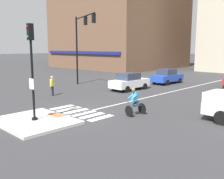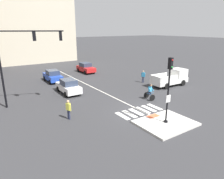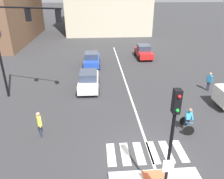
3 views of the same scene
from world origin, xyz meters
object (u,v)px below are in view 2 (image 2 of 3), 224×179
object	(u,v)px
car_white_westbound_far	(68,86)
car_red_eastbound_distant	(86,68)
signal_pole	(169,85)
cyclist	(150,92)
pedestrian_waiting_far_side	(143,76)
car_blue_westbound_distant	(53,76)
pedestrian_at_curb_left	(68,108)
traffic_light_mast	(19,54)
pickup_truck_white_cross_right	(172,78)

from	to	relation	value
car_white_westbound_far	car_red_eastbound_distant	bearing A→B (deg)	53.47
signal_pole	cyclist	bearing A→B (deg)	58.94
car_red_eastbound_distant	pedestrian_waiting_far_side	world-z (taller)	pedestrian_waiting_far_side
cyclist	car_red_eastbound_distant	bearing A→B (deg)	87.82
car_blue_westbound_distant	pedestrian_at_curb_left	size ratio (longest dim) A/B	2.47
traffic_light_mast	cyclist	xyz separation A→B (m)	(11.24, -5.20, -4.14)
cyclist	pedestrian_waiting_far_side	bearing A→B (deg)	53.82
signal_pole	cyclist	size ratio (longest dim) A/B	3.01
traffic_light_mast	pedestrian_at_curb_left	world-z (taller)	traffic_light_mast
car_blue_westbound_distant	pedestrian_waiting_far_side	size ratio (longest dim) A/B	2.47
pedestrian_at_curb_left	car_red_eastbound_distant	bearing A→B (deg)	59.10
pickup_truck_white_cross_right	pedestrian_waiting_far_side	bearing A→B (deg)	125.02
signal_pole	car_red_eastbound_distant	xyz separation A→B (m)	(3.56, 20.96, -2.38)
traffic_light_mast	car_white_westbound_far	distance (m)	6.75
signal_pole	pedestrian_at_curb_left	world-z (taller)	signal_pole
pickup_truck_white_cross_right	car_white_westbound_far	bearing A→B (deg)	161.11
pickup_truck_white_cross_right	pedestrian_waiting_far_side	world-z (taller)	pickup_truck_white_cross_right
car_red_eastbound_distant	pickup_truck_white_cross_right	distance (m)	14.68
car_red_eastbound_distant	pedestrian_waiting_far_side	distance (m)	10.97
traffic_light_mast	pickup_truck_white_cross_right	distance (m)	18.24
car_white_westbound_far	car_blue_westbound_distant	bearing A→B (deg)	87.99
pedestrian_at_curb_left	cyclist	bearing A→B (deg)	-0.67
cyclist	car_blue_westbound_distant	bearing A→B (deg)	114.55
car_red_eastbound_distant	cyclist	size ratio (longest dim) A/B	2.44
car_blue_westbound_distant	pedestrian_at_curb_left	distance (m)	13.36
signal_pole	car_red_eastbound_distant	bearing A→B (deg)	80.35
traffic_light_mast	car_red_eastbound_distant	world-z (taller)	traffic_light_mast
traffic_light_mast	cyclist	distance (m)	13.06
pedestrian_waiting_far_side	signal_pole	bearing A→B (deg)	-123.89
cyclist	pedestrian_waiting_far_side	size ratio (longest dim) A/B	1.01
car_blue_westbound_distant	car_red_eastbound_distant	bearing A→B (deg)	23.91
cyclist	pedestrian_waiting_far_side	xyz separation A→B (m)	(4.15, 5.68, 0.11)
cyclist	pedestrian_at_curb_left	world-z (taller)	cyclist
signal_pole	car_blue_westbound_distant	size ratio (longest dim) A/B	1.22
traffic_light_mast	pedestrian_waiting_far_side	world-z (taller)	traffic_light_mast
signal_pole	traffic_light_mast	world-z (taller)	traffic_light_mast
car_white_westbound_far	cyclist	size ratio (longest dim) A/B	2.46
traffic_light_mast	pickup_truck_white_cross_right	size ratio (longest dim) A/B	1.40
signal_pole	pedestrian_waiting_far_side	distance (m)	12.93
traffic_light_mast	pedestrian_waiting_far_side	size ratio (longest dim) A/B	4.32
car_white_westbound_far	cyclist	xyz separation A→B (m)	(6.22, -6.84, 0.06)
cyclist	pedestrian_at_curb_left	xyz separation A→B (m)	(-8.94, 0.10, 0.11)
car_blue_westbound_distant	cyclist	distance (m)	14.44
traffic_light_mast	cyclist	size ratio (longest dim) A/B	4.30
traffic_light_mast	car_white_westbound_far	xyz separation A→B (m)	(5.02, 1.64, -4.20)
signal_pole	car_red_eastbound_distant	world-z (taller)	signal_pole
signal_pole	car_white_westbound_far	world-z (taller)	signal_pole
signal_pole	pedestrian_at_curb_left	distance (m)	8.11
car_red_eastbound_distant	cyclist	world-z (taller)	cyclist
signal_pole	pedestrian_waiting_far_side	size ratio (longest dim) A/B	3.03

